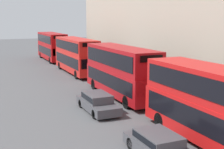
{
  "coord_description": "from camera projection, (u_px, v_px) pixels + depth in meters",
  "views": [
    {
      "loc": [
        -9.61,
        -6.97,
        6.71
      ],
      "look_at": [
        0.48,
        16.15,
        2.15
      ],
      "focal_mm": 50.0,
      "sensor_mm": 36.0,
      "label": 1
    }
  ],
  "objects": [
    {
      "name": "bus_third_in_queue",
      "position": [
        76.0,
        54.0,
        38.31
      ],
      "size": [
        2.59,
        10.67,
        4.28
      ],
      "color": "red",
      "rests_on": "ground"
    },
    {
      "name": "pedestrian",
      "position": [
        82.0,
        59.0,
        45.71
      ],
      "size": [
        0.36,
        0.36,
        1.8
      ],
      "color": "brown",
      "rests_on": "ground"
    },
    {
      "name": "bus_trailing",
      "position": [
        52.0,
        45.0,
        50.21
      ],
      "size": [
        2.59,
        10.61,
        4.38
      ],
      "color": "#B20C0F",
      "rests_on": "ground"
    },
    {
      "name": "bus_second_in_queue",
      "position": [
        121.0,
        70.0,
        26.67
      ],
      "size": [
        2.59,
        10.23,
        4.32
      ],
      "color": "#A80F14",
      "rests_on": "ground"
    },
    {
      "name": "car_dark_sedan",
      "position": [
        159.0,
        145.0,
        15.15
      ],
      "size": [
        1.87,
        4.3,
        1.22
      ],
      "color": "#47474C",
      "rests_on": "ground"
    },
    {
      "name": "car_hatchback",
      "position": [
        97.0,
        102.0,
        22.67
      ],
      "size": [
        1.81,
        4.63,
        1.34
      ],
      "color": "#47474C",
      "rests_on": "ground"
    },
    {
      "name": "bus_leading",
      "position": [
        221.0,
        106.0,
        15.86
      ],
      "size": [
        2.59,
        10.86,
        4.19
      ],
      "color": "red",
      "rests_on": "ground"
    }
  ]
}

